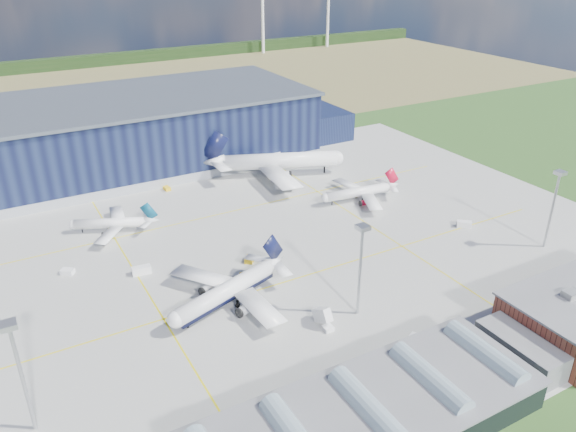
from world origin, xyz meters
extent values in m
plane|color=#284F1D|center=(0.00, 0.00, 0.00)|extent=(600.00, 600.00, 0.00)
cube|color=#959591|center=(0.00, 10.00, 0.03)|extent=(220.00, 160.00, 0.06)
cube|color=yellow|center=(0.00, -10.00, 0.07)|extent=(180.00, 0.40, 0.02)
cube|color=yellow|center=(0.00, 35.00, 0.07)|extent=(180.00, 0.40, 0.02)
cube|color=yellow|center=(-30.00, 10.00, 0.07)|extent=(0.40, 120.00, 0.02)
cube|color=yellow|center=(40.00, 10.00, 0.07)|extent=(0.40, 120.00, 0.02)
cube|color=olive|center=(0.00, 220.00, 0.00)|extent=(600.00, 220.00, 0.01)
cube|color=black|center=(0.00, 300.00, 4.00)|extent=(600.00, 8.00, 8.00)
cylinder|color=white|center=(150.00, 290.00, 35.00)|extent=(2.40, 2.40, 70.00)
cylinder|color=white|center=(210.00, 290.00, 35.00)|extent=(2.40, 2.40, 70.00)
cube|color=black|center=(0.00, 95.00, 12.50)|extent=(120.00, 60.00, 25.00)
cube|color=#9AA0A8|center=(0.00, 95.00, 1.60)|extent=(121.00, 61.00, 3.20)
cube|color=#4A535E|center=(0.00, 95.00, 25.50)|extent=(122.00, 62.00, 1.20)
cube|color=black|center=(72.00, 90.00, 6.00)|extent=(24.00, 30.00, 12.00)
cube|color=black|center=(55.00, -48.80, 3.00)|extent=(44.00, 0.40, 1.40)
cube|color=black|center=(55.00, -48.80, 6.50)|extent=(44.00, 0.40, 1.40)
cube|color=#A8A8A3|center=(45.00, -58.00, 10.10)|extent=(3.20, 2.60, 1.60)
cube|color=black|center=(-10.00, -60.00, 3.00)|extent=(65.00, 22.00, 6.00)
cube|color=slate|center=(-10.00, -60.00, 6.20)|extent=(66.00, 23.00, 0.50)
cube|color=slate|center=(30.00, -60.00, 3.00)|extent=(10.00, 18.00, 6.00)
cylinder|color=#90A7B2|center=(-10.00, -60.00, 6.40)|extent=(4.40, 18.00, 4.40)
cylinder|color=#90A7B2|center=(4.00, -60.00, 6.40)|extent=(4.40, 18.00, 4.40)
cylinder|color=#90A7B2|center=(18.00, -60.00, 6.40)|extent=(4.40, 18.00, 4.40)
cylinder|color=#A9ABB0|center=(-60.00, -30.00, 11.00)|extent=(0.70, 0.70, 22.00)
cube|color=#A9ABB0|center=(-60.00, -30.00, 22.50)|extent=(2.60, 2.60, 1.00)
cylinder|color=#A9ABB0|center=(10.00, -30.00, 11.00)|extent=(0.70, 0.70, 22.00)
cube|color=#A9ABB0|center=(10.00, -30.00, 22.50)|extent=(2.60, 2.60, 1.00)
cylinder|color=#A9ABB0|center=(75.00, -30.00, 11.00)|extent=(0.70, 0.70, 22.00)
cube|color=#A9ABB0|center=(75.00, -30.00, 22.50)|extent=(2.60, 2.60, 1.00)
cube|color=yellow|center=(-6.38, -4.60, 0.83)|extent=(2.87, 4.23, 1.66)
cube|color=yellow|center=(-1.45, 3.61, 0.70)|extent=(3.70, 3.85, 1.40)
cube|color=white|center=(-28.63, 11.87, 1.06)|extent=(5.07, 2.68, 2.12)
cube|color=white|center=(-6.15, -3.16, 0.59)|extent=(2.41, 3.09, 1.19)
cube|color=white|center=(64.21, -9.86, 0.99)|extent=(4.58, 4.31, 1.98)
cube|color=yellow|center=(-5.07, 62.00, 0.64)|extent=(2.08, 3.07, 1.28)
cube|color=white|center=(-45.46, 21.30, 0.70)|extent=(3.89, 3.69, 1.41)
cube|color=white|center=(12.63, -46.00, 1.22)|extent=(5.66, 4.34, 2.45)
cube|color=white|center=(0.62, -29.45, 1.58)|extent=(2.34, 5.08, 3.16)
imported|color=#99999E|center=(0.08, -48.00, 0.53)|extent=(3.26, 1.73, 1.06)
imported|color=#99999E|center=(11.63, -48.00, 0.58)|extent=(3.75, 2.27, 1.17)
camera|label=1|loc=(-56.97, -115.64, 77.40)|focal=35.00mm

